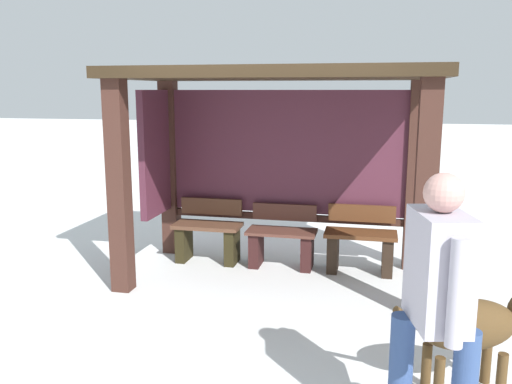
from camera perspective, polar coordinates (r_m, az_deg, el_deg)
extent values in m
plane|color=silver|center=(6.12, 2.05, -9.10)|extent=(60.00, 60.00, 0.00)
cube|color=#3F241D|center=(5.66, -14.33, 0.43)|extent=(0.19, 0.19, 2.19)
cube|color=#3F241D|center=(5.07, 17.52, -0.91)|extent=(0.19, 0.19, 2.19)
cube|color=#3F241D|center=(6.92, -9.12, 2.46)|extent=(0.19, 0.19, 2.19)
cube|color=#3F241D|center=(6.45, 16.52, 1.55)|extent=(0.19, 0.19, 2.19)
cube|color=#2E2113|center=(5.76, 2.21, 12.45)|extent=(3.37, 1.77, 0.12)
cube|color=#4F2333|center=(6.48, 3.27, 4.25)|extent=(2.81, 0.08, 1.48)
cube|color=#3F241D|center=(6.60, 3.17, -2.66)|extent=(2.81, 0.06, 0.08)
cube|color=#4F2333|center=(6.47, -10.67, 4.07)|extent=(0.08, 0.77, 1.48)
cube|color=brown|center=(6.57, -5.17, -3.57)|extent=(0.82, 0.39, 0.05)
cube|color=brown|center=(6.69, -4.75, -1.53)|extent=(0.78, 0.04, 0.20)
cube|color=black|center=(6.55, -2.55, -5.76)|extent=(0.12, 0.33, 0.43)
cube|color=black|center=(6.73, -7.65, -5.39)|extent=(0.12, 0.33, 0.43)
cube|color=#543026|center=(6.36, 2.74, -4.24)|extent=(0.82, 0.41, 0.03)
cube|color=#543026|center=(6.49, 3.04, -2.15)|extent=(0.78, 0.04, 0.20)
cube|color=black|center=(6.38, 5.47, -6.33)|extent=(0.12, 0.35, 0.41)
cube|color=black|center=(6.48, 0.02, -6.01)|extent=(0.12, 0.35, 0.41)
cube|color=#562F19|center=(6.27, 11.05, -4.40)|extent=(0.82, 0.39, 0.05)
cube|color=#562F19|center=(6.39, 11.17, -2.24)|extent=(0.78, 0.04, 0.20)
cube|color=black|center=(6.34, 13.78, -6.62)|extent=(0.12, 0.33, 0.44)
cube|color=black|center=(6.35, 8.17, -6.38)|extent=(0.12, 0.33, 0.44)
cube|color=#B2ACBB|center=(3.13, 18.84, -7.73)|extent=(0.35, 0.50, 0.63)
sphere|color=tan|center=(3.03, 19.33, -0.08)|extent=(0.22, 0.22, 0.22)
cylinder|color=#31487A|center=(3.46, 15.07, -18.63)|extent=(0.17, 0.17, 0.80)
cylinder|color=#B2ACBB|center=(2.89, 20.57, -10.04)|extent=(0.11, 0.11, 0.57)
cylinder|color=#B2ACBB|center=(3.39, 17.32, -6.78)|extent=(0.11, 0.11, 0.57)
ellipsoid|color=#4F381D|center=(4.04, 21.49, -12.97)|extent=(0.77, 0.54, 0.36)
cylinder|color=#4F381D|center=(3.85, 16.01, -12.95)|extent=(0.24, 0.13, 0.21)
cylinder|color=#4F381D|center=(4.22, 24.63, -17.32)|extent=(0.07, 0.07, 0.32)
cylinder|color=#4F381D|center=(4.36, 23.25, -16.21)|extent=(0.07, 0.07, 0.32)
cylinder|color=#4F381D|center=(4.02, 18.85, -18.36)|extent=(0.07, 0.07, 0.32)
cylinder|color=#4F381D|center=(4.17, 17.65, -17.12)|extent=(0.07, 0.07, 0.32)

